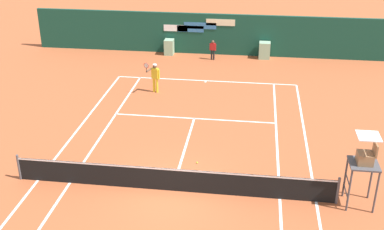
{
  "coord_description": "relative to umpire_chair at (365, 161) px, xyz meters",
  "views": [
    {
      "loc": [
        2.79,
        -14.96,
        10.19
      ],
      "look_at": [
        0.07,
        5.08,
        0.8
      ],
      "focal_mm": 45.03,
      "sensor_mm": 36.0,
      "label": 1
    }
  ],
  "objects": [
    {
      "name": "ground_plane",
      "position": [
        -6.75,
        0.53,
        -1.8
      ],
      "size": [
        80.0,
        80.0,
        0.01
      ],
      "color": "#A8512D"
    },
    {
      "name": "tennis_ball_by_sideline",
      "position": [
        -6.07,
        2.06,
        -1.77
      ],
      "size": [
        0.07,
        0.07,
        0.07
      ],
      "primitive_type": "sphere",
      "color": "#CCE033",
      "rests_on": "ground_plane"
    },
    {
      "name": "player_on_baseline",
      "position": [
        -9.36,
        9.48,
        -0.81
      ],
      "size": [
        0.78,
        0.68,
        1.87
      ],
      "rotation": [
        0.0,
        0.0,
        2.88
      ],
      "color": "yellow",
      "rests_on": "ground_plane"
    },
    {
      "name": "ball_kid_centre_post",
      "position": [
        -6.74,
        15.66,
        -1.04
      ],
      "size": [
        0.44,
        0.2,
        1.33
      ],
      "rotation": [
        0.0,
        0.0,
        3.02
      ],
      "color": "black",
      "rests_on": "ground_plane"
    },
    {
      "name": "tennis_net",
      "position": [
        -6.75,
        -0.05,
        -1.29
      ],
      "size": [
        12.1,
        0.1,
        1.07
      ],
      "color": "#4C4C51",
      "rests_on": "ground_plane"
    },
    {
      "name": "sponsor_back_wall",
      "position": [
        -6.73,
        16.92,
        -0.45
      ],
      "size": [
        25.0,
        1.02,
        2.79
      ],
      "color": "#144233",
      "rests_on": "ground_plane"
    },
    {
      "name": "umpire_chair",
      "position": [
        0.0,
        0.0,
        0.0
      ],
      "size": [
        1.0,
        1.0,
        2.77
      ],
      "rotation": [
        0.0,
        0.0,
        1.57
      ],
      "color": "#47474C",
      "rests_on": "ground_plane"
    }
  ]
}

